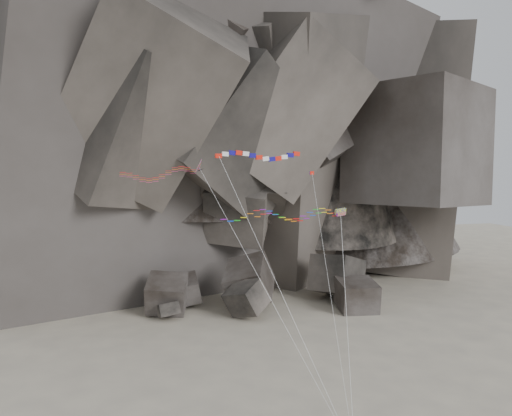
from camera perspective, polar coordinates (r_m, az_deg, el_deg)
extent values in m
plane|color=#ADA38C|center=(51.08, 0.05, -22.44)|extent=(260.00, 260.00, 0.00)
cube|color=#47423F|center=(83.64, 11.41, -9.91)|extent=(6.73, 7.65, 5.13)
cube|color=#47423F|center=(83.10, -0.78, -9.51)|extent=(10.08, 10.27, 9.44)
cube|color=#47423F|center=(85.52, -27.17, -10.47)|extent=(5.73, 5.61, 4.58)
cube|color=#47423F|center=(87.97, -23.99, -9.73)|extent=(7.32, 7.44, 6.07)
cube|color=#47423F|center=(84.60, -8.42, -10.01)|extent=(6.23, 5.99, 5.85)
cube|color=#47423F|center=(77.69, -1.12, -11.12)|extent=(7.75, 7.02, 6.54)
cube|color=#47423F|center=(89.33, 9.18, -8.30)|extent=(10.65, 10.96, 8.63)
cube|color=#47423F|center=(78.84, -10.01, -11.78)|extent=(3.68, 4.41, 3.20)
cube|color=#47423F|center=(80.80, -10.13, -10.30)|extent=(7.17, 7.98, 6.84)
cylinder|color=silver|center=(44.29, 1.11, -9.36)|extent=(9.42, 17.17, 21.52)
cube|color=red|center=(47.90, -4.31, 5.97)|extent=(0.63, 0.42, 0.42)
cube|color=white|center=(48.00, -3.54, 6.17)|extent=(0.66, 0.42, 0.46)
cube|color=#120B7D|center=(48.07, -2.76, 6.31)|extent=(0.68, 0.42, 0.49)
cube|color=red|center=(48.12, -1.98, 6.32)|extent=(0.68, 0.42, 0.50)
cube|color=white|center=(48.17, -1.20, 6.22)|extent=(0.66, 0.42, 0.47)
cube|color=#120B7D|center=(48.25, -0.42, 6.02)|extent=(0.64, 0.42, 0.43)
cube|color=red|center=(48.38, 0.34, 5.81)|extent=(0.65, 0.42, 0.45)
cube|color=white|center=(48.55, 1.08, 5.65)|extent=(0.67, 0.42, 0.49)
cube|color=#120B7D|center=(48.77, 1.81, 5.60)|extent=(0.68, 0.42, 0.50)
cube|color=red|center=(49.02, 2.52, 5.68)|extent=(0.67, 0.42, 0.48)
cube|color=white|center=(49.30, 3.22, 5.84)|extent=(0.64, 0.42, 0.44)
cube|color=#120B7D|center=(49.57, 3.92, 6.04)|extent=(0.64, 0.42, 0.44)
cube|color=red|center=(49.82, 4.62, 6.20)|extent=(0.67, 0.42, 0.48)
cylinder|color=silver|center=(42.96, 2.62, -9.08)|extent=(7.90, 14.17, 22.58)
cube|color=#E4F30D|center=(46.97, 9.63, -0.36)|extent=(1.17, 0.63, 0.64)
cube|color=#0CB219|center=(46.85, 9.70, -0.67)|extent=(0.98, 0.47, 0.44)
cylinder|color=silver|center=(43.57, 10.34, -12.47)|extent=(2.91, 10.05, 17.42)
cube|color=red|center=(46.93, 6.42, 4.00)|extent=(0.45, 0.23, 0.30)
cube|color=#120B7D|center=(46.88, 6.24, 4.00)|extent=(0.17, 0.11, 0.31)
cylinder|color=silver|center=(43.12, 8.58, -10.18)|extent=(0.47, 11.15, 20.96)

